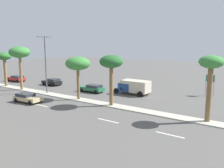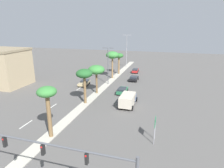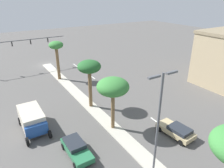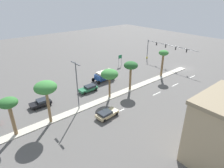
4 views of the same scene
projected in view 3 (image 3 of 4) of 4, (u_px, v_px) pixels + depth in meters
name	position (u px, v px, depth m)	size (l,w,h in m)	color
ground_plane	(107.00, 122.00, 26.18)	(160.00, 160.00, 0.00)	#565451
median_curb	(147.00, 161.00, 20.06)	(1.80, 70.42, 0.12)	#B7B2A3
lane_stripe_right	(75.00, 65.00, 47.05)	(0.20, 2.80, 0.01)	silver
lane_stripe_inboard	(92.00, 77.00, 40.64)	(0.20, 2.80, 0.01)	silver
lane_stripe_center	(111.00, 90.00, 35.04)	(0.20, 2.80, 0.01)	silver
lane_stripe_leading	(158.00, 123.00, 26.06)	(0.20, 2.80, 0.01)	silver
traffic_signal_gantry	(2.00, 51.00, 41.01)	(18.27, 0.53, 6.59)	#515459
palm_tree_right	(56.00, 48.00, 36.96)	(2.56, 2.56, 7.17)	brown
palm_tree_trailing	(89.00, 68.00, 27.54)	(3.16, 3.16, 6.82)	brown
palm_tree_near	(113.00, 87.00, 22.92)	(3.66, 3.66, 6.38)	brown
street_lamp_outboard	(159.00, 118.00, 16.81)	(2.90, 0.24, 9.46)	#515459
sedan_green_leading	(76.00, 148.00, 20.72)	(2.00, 4.48, 1.34)	#287047
sedan_tan_front	(176.00, 130.00, 23.47)	(2.35, 4.38, 1.28)	tan
box_truck	(32.00, 120.00, 24.36)	(2.70, 5.85, 2.33)	#234C99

